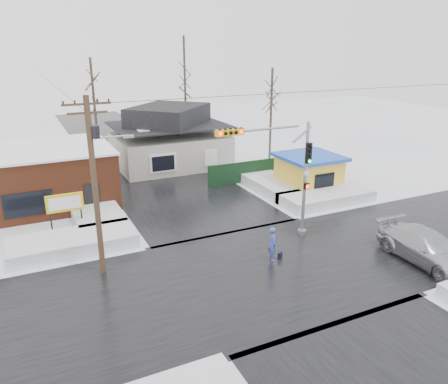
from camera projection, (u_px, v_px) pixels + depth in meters
name	position (u px, v px, depth m)	size (l,w,h in m)	color
ground	(272.00, 269.00, 22.80)	(120.00, 120.00, 0.00)	white
road_ns	(272.00, 269.00, 22.79)	(10.00, 120.00, 0.02)	black
road_ew	(272.00, 269.00, 22.79)	(120.00, 10.00, 0.02)	black
snowbank_nw	(73.00, 242.00, 24.96)	(7.00, 3.00, 0.80)	white
snowbank_ne	(326.00, 197.00, 32.32)	(7.00, 3.00, 0.80)	white
snowbank_nside_w	(93.00, 209.00, 30.04)	(3.00, 8.00, 0.80)	white
snowbank_nside_e	(268.00, 182.00, 35.77)	(3.00, 8.00, 0.80)	white
traffic_signal	(284.00, 167.00, 24.86)	(6.05, 0.68, 7.00)	gray
utility_pole	(95.00, 177.00, 20.89)	(3.15, 0.44, 9.00)	#382619
brick_building	(24.00, 178.00, 31.28)	(12.20, 8.20, 4.12)	brown
marquee_sign	(65.00, 204.00, 26.59)	(2.20, 0.21, 2.55)	black
house	(169.00, 138.00, 41.54)	(10.40, 8.40, 5.76)	beige
kiosk	(309.00, 172.00, 34.74)	(4.60, 4.60, 2.88)	yellow
fence	(251.00, 171.00, 37.11)	(8.00, 0.12, 1.80)	black
tree_far_left	(92.00, 80.00, 40.78)	(3.00, 3.00, 10.00)	#332821
tree_far_mid	(184.00, 60.00, 46.07)	(3.00, 3.00, 12.00)	#332821
tree_far_right	(272.00, 87.00, 42.47)	(3.00, 3.00, 9.00)	#332821
pedestrian	(273.00, 244.00, 23.51)	(0.69, 0.46, 1.90)	#3C4CA9
car	(427.00, 248.00, 23.31)	(2.38, 5.84, 1.70)	#B0B1B8
shopping_bag	(280.00, 256.00, 23.87)	(0.28, 0.12, 0.35)	black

